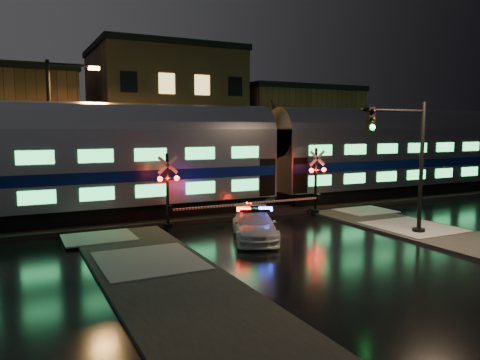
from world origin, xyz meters
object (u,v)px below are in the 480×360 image
Objects in this scene: police_car at (255,225)px; crossing_signal_left at (176,198)px; crossing_signal_right at (311,188)px; traffic_light at (407,166)px; streetlight at (56,127)px.

police_car is 0.92× the size of crossing_signal_left.
crossing_signal_right is 7.95m from crossing_signal_left.
crossing_signal_right is 1.03× the size of crossing_signal_left.
crossing_signal_left is 10.80m from traffic_light.
streetlight is at bearing 125.14° from crossing_signal_left.
crossing_signal_left is at bearing -54.86° from streetlight.
streetlight is (-13.37, 12.95, 1.75)m from traffic_light.
crossing_signal_left is (-2.38, 3.67, 0.87)m from police_car.
crossing_signal_right is (5.56, 3.68, 0.91)m from police_car.
traffic_light reaches higher than crossing_signal_left.
streetlight reaches higher than traffic_light.
crossing_signal_left reaches higher than police_car.
traffic_light reaches higher than crossing_signal_right.
streetlight is at bearing 146.84° from police_car.
traffic_light is (8.65, -6.24, 1.70)m from crossing_signal_left.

